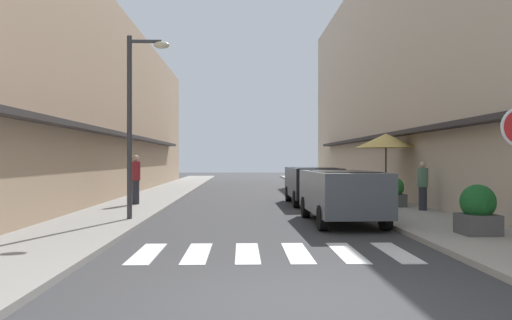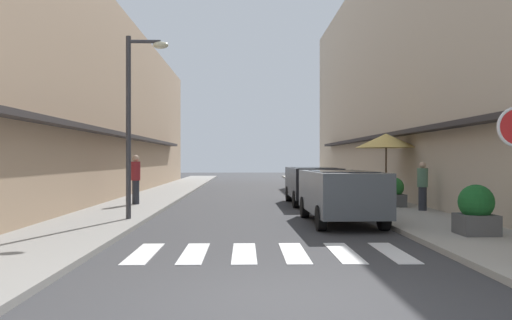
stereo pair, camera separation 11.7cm
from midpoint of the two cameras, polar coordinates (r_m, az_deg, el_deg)
ground_plane at (r=22.87m, az=-0.26°, el=-4.39°), size 90.60×90.60×0.00m
sidewalk_left at (r=23.21m, az=-11.61°, el=-4.18°), size 2.62×57.66×0.12m
sidewalk_right at (r=23.41m, az=10.98°, el=-4.14°), size 2.62×57.66×0.12m
building_row_left at (r=25.22m, az=-19.77°, el=5.60°), size 5.50×39.06×8.43m
building_row_right at (r=25.78m, az=18.86°, el=9.32°), size 5.50×39.06×11.86m
crosswalk at (r=9.97m, az=1.47°, el=-10.22°), size 5.20×2.20×0.01m
parked_car_near at (r=14.52m, az=9.23°, el=-3.34°), size 1.90×4.43×1.47m
parked_car_mid at (r=20.46m, az=6.07°, el=-2.33°), size 1.83×4.49×1.47m
street_lamp at (r=14.92m, az=-13.30°, el=5.78°), size 1.19×0.28×5.13m
cafe_umbrella at (r=20.50m, az=14.00°, el=2.04°), size 2.36×2.36×2.66m
planter_corner at (r=12.48m, az=23.07°, el=-5.13°), size 0.79×0.79×1.11m
planter_midblock at (r=18.84m, az=14.84°, el=-3.49°), size 0.73×0.73×1.03m
pedestrian_walking_near at (r=17.65m, az=17.78°, el=-2.65°), size 0.34×0.34×1.58m
pedestrian_walking_far at (r=19.63m, az=-13.32°, el=-1.96°), size 0.34×0.34×1.82m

